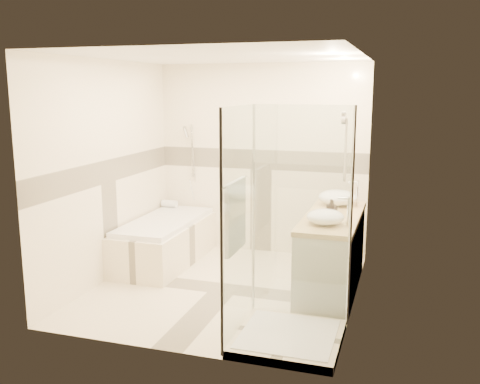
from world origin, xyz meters
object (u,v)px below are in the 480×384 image
(vessel_sink_near, at_px, (338,198))
(vessel_sink_far, at_px, (325,217))
(shower_enclosure, at_px, (278,283))
(bathtub, at_px, (165,239))
(amenity_bottle_b, at_px, (332,207))
(amenity_bottle_a, at_px, (331,208))
(vanity, at_px, (332,253))

(vessel_sink_near, xyz_separation_m, vessel_sink_far, (0.00, -0.94, -0.01))
(vessel_sink_near, bearing_deg, shower_enclosure, -98.67)
(bathtub, distance_m, amenity_bottle_b, 2.24)
(vessel_sink_near, xyz_separation_m, amenity_bottle_a, (0.00, -0.57, 0.00))
(bathtub, xyz_separation_m, amenity_bottle_a, (2.13, -0.40, 0.63))
(vanity, distance_m, vessel_sink_near, 0.73)
(vessel_sink_near, bearing_deg, vessel_sink_far, -90.00)
(bathtub, xyz_separation_m, vanity, (2.15, -0.35, 0.12))
(vessel_sink_near, height_order, amenity_bottle_a, amenity_bottle_a)
(vanity, height_order, amenity_bottle_a, amenity_bottle_a)
(vessel_sink_near, relative_size, amenity_bottle_a, 2.46)
(bathtub, height_order, vanity, vanity)
(shower_enclosure, xyz_separation_m, amenity_bottle_a, (0.27, 1.22, 0.43))
(bathtub, relative_size, vanity, 1.05)
(vessel_sink_near, distance_m, vessel_sink_far, 0.94)
(vanity, distance_m, amenity_bottle_a, 0.52)
(vanity, bearing_deg, amenity_bottle_b, 109.25)
(amenity_bottle_a, distance_m, amenity_bottle_b, 0.11)
(bathtub, height_order, shower_enclosure, shower_enclosure)
(vessel_sink_near, distance_m, amenity_bottle_b, 0.46)
(bathtub, distance_m, amenity_bottle_a, 2.26)
(bathtub, bearing_deg, amenity_bottle_b, -7.83)
(amenity_bottle_a, xyz_separation_m, amenity_bottle_b, (0.00, 0.11, -0.01))
(amenity_bottle_b, bearing_deg, vessel_sink_near, 90.00)
(vanity, relative_size, vessel_sink_near, 3.67)
(vanity, distance_m, vessel_sink_far, 0.65)
(amenity_bottle_a, bearing_deg, vanity, 68.87)
(vanity, xyz_separation_m, amenity_bottle_a, (-0.02, -0.05, 0.51))
(vessel_sink_far, bearing_deg, amenity_bottle_a, 90.00)
(bathtub, relative_size, amenity_bottle_a, 9.49)
(vanity, xyz_separation_m, vessel_sink_far, (-0.02, -0.42, 0.50))
(bathtub, bearing_deg, amenity_bottle_a, -10.68)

